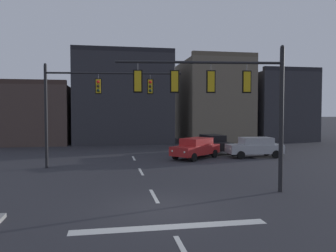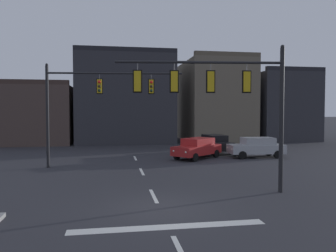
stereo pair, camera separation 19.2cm
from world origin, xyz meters
The scene contains 9 objects.
ground_plane centered at (0.00, 0.00, 0.00)m, with size 400.00×400.00×0.00m, color #2B2B30.
stop_bar_paint centered at (0.00, -2.00, 0.00)m, with size 6.40×0.50×0.01m, color silver.
lane_centreline centered at (0.00, 2.00, 0.00)m, with size 0.16×26.40×0.01m.
signal_mast_near_side centered at (3.23, 2.05, 4.60)m, with size 7.59×1.09×6.73m.
signal_mast_far_side centered at (-3.34, 10.18, 4.68)m, with size 8.92×1.17×6.86m.
car_lot_nearside centered at (7.34, 16.42, 0.86)m, with size 2.29×4.59×1.61m.
car_lot_middle centered at (9.72, 12.90, 0.86)m, with size 4.51×2.05×1.61m.
car_lot_farside centered at (4.82, 13.05, 0.86)m, with size 4.52×4.21×1.61m.
building_row centered at (4.68, 29.22, 4.55)m, with size 42.25×11.90×10.73m.
Camera 1 is at (-1.94, -12.39, 3.71)m, focal length 35.67 mm.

